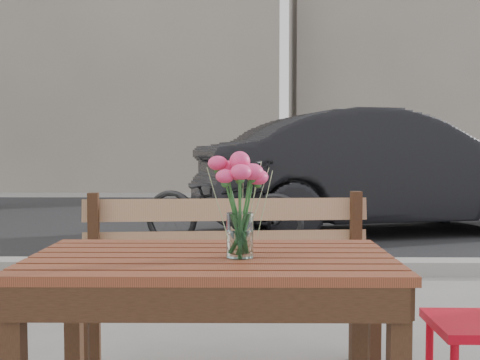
# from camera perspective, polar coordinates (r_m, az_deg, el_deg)

# --- Properties ---
(street) EXTENTS (30.00, 8.12, 0.12)m
(street) POSITION_cam_1_polar(r_m,az_deg,el_deg) (7.26, -1.08, -5.27)
(street) COLOR black
(street) RESTS_ON ground
(backdrop_buildings) EXTENTS (15.50, 4.00, 8.00)m
(backdrop_buildings) POSITION_cam_1_polar(r_m,az_deg,el_deg) (16.71, 0.51, 11.71)
(backdrop_buildings) COLOR gray
(backdrop_buildings) RESTS_ON ground
(main_table) EXTENTS (1.18, 0.69, 0.73)m
(main_table) POSITION_cam_1_polar(r_m,az_deg,el_deg) (2.01, -2.72, -10.49)
(main_table) COLOR #5C2C18
(main_table) RESTS_ON ground
(main_bench) EXTENTS (1.45, 0.55, 0.88)m
(main_bench) POSITION_cam_1_polar(r_m,az_deg,el_deg) (2.92, -1.15, -7.67)
(main_bench) COLOR #9F7352
(main_bench) RESTS_ON ground
(main_vase) EXTENTS (0.18, 0.18, 0.34)m
(main_vase) POSITION_cam_1_polar(r_m,az_deg,el_deg) (1.91, -0.02, -1.13)
(main_vase) COLOR white
(main_vase) RESTS_ON main_table
(parked_car) EXTENTS (4.93, 2.69, 1.54)m
(parked_car) POSITION_cam_1_polar(r_m,az_deg,el_deg) (7.92, 13.18, 0.72)
(parked_car) COLOR black
(parked_car) RESTS_ON ground
(bicycle) EXTENTS (1.92, 1.16, 0.95)m
(bicycle) POSITION_cam_1_polar(r_m,az_deg,el_deg) (6.48, -1.72, -2.31)
(bicycle) COLOR black
(bicycle) RESTS_ON ground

